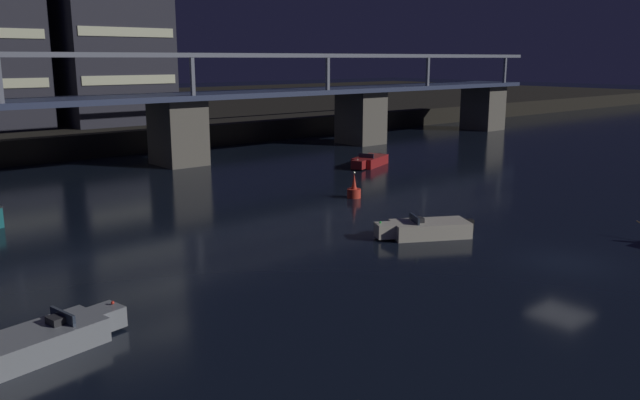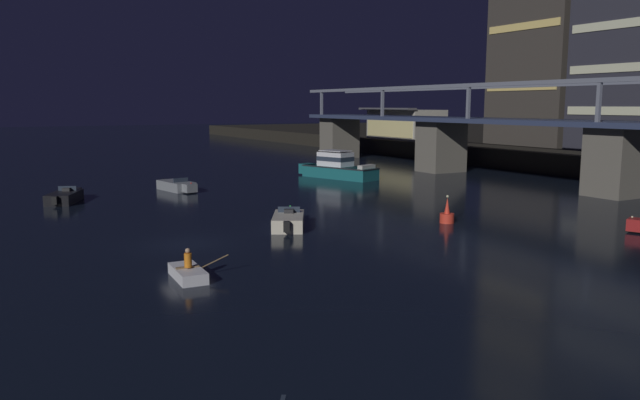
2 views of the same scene
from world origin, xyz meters
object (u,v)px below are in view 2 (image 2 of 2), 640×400
Objects in this scene: river_bridge at (619,146)px; dinghy_with_paddler at (188,273)px; speedboat_near_right at (177,186)px; channel_buoy at (447,215)px; speedboat_mid_center at (65,197)px; speedboat_near_center at (289,220)px; cabin_cruiser_near_left at (337,168)px; waterfront_pavilion at (405,124)px.

dinghy_with_paddler is at bearing -80.18° from river_bridge.
speedboat_near_right is at bearing 164.19° from dinghy_with_paddler.
speedboat_mid_center is at bearing -136.52° from channel_buoy.
speedboat_near_center is 0.98× the size of speedboat_mid_center.
speedboat_near_center and speedboat_mid_center have the same top height.
cabin_cruiser_near_left reaches higher than speedboat_mid_center.
river_bridge is at bearing 55.41° from speedboat_near_right.
waterfront_pavilion is at bearing 135.42° from dinghy_with_paddler.
cabin_cruiser_near_left reaches higher than channel_buoy.
speedboat_near_center is at bearing 31.34° from speedboat_mid_center.
speedboat_near_center is 1.84× the size of dinghy_with_paddler.
waterfront_pavilion is 7.05× the size of channel_buoy.
waterfront_pavilion is at bearing 136.05° from speedboat_near_center.
channel_buoy is (24.16, -6.54, -0.57)m from cabin_cruiser_near_left.
channel_buoy is (3.65, 9.26, 0.06)m from speedboat_near_center.
dinghy_with_paddler is at bearing -40.78° from cabin_cruiser_near_left.
river_bridge is at bearing 99.82° from dinghy_with_paddler.
waterfront_pavilion is 59.00m from speedboat_near_center.
speedboat_mid_center is 28.59m from channel_buoy.
speedboat_mid_center is (-17.09, -10.41, 0.00)m from speedboat_near_center.
dinghy_with_paddler reaches higher than speedboat_mid_center.
waterfront_pavilion reaches higher than speedboat_mid_center.
cabin_cruiser_near_left is 37.67m from dinghy_with_paddler.
river_bridge reaches higher than speedboat_near_right.
waterfront_pavilion is 1.33× the size of cabin_cruiser_near_left.
waterfront_pavilion is 2.54× the size of speedboat_near_center.
cabin_cruiser_near_left is at bearing 97.43° from speedboat_mid_center.
dinghy_with_paddler is at bearing -15.81° from speedboat_near_right.
speedboat_mid_center is at bearing -63.75° from waterfront_pavilion.
river_bridge is at bearing 96.30° from channel_buoy.
speedboat_mid_center is (3.42, -26.21, -0.64)m from cabin_cruiser_near_left.
speedboat_mid_center is at bearing -115.27° from river_bridge.
waterfront_pavilion is 2.48× the size of speedboat_mid_center.
cabin_cruiser_near_left is 1.91× the size of speedboat_near_center.
dinghy_with_paddler is at bearing 3.67° from speedboat_mid_center.
speedboat_near_right is at bearing -61.10° from waterfront_pavilion.
speedboat_near_right is at bearing -124.59° from river_bridge.
waterfront_pavilion is 2.37× the size of speedboat_near_right.
dinghy_with_paddler is at bearing -44.58° from waterfront_pavilion.
channel_buoy reaches higher than speedboat_mid_center.
cabin_cruiser_near_left reaches higher than speedboat_near_center.
channel_buoy is (2.17, -19.67, -3.61)m from river_bridge.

